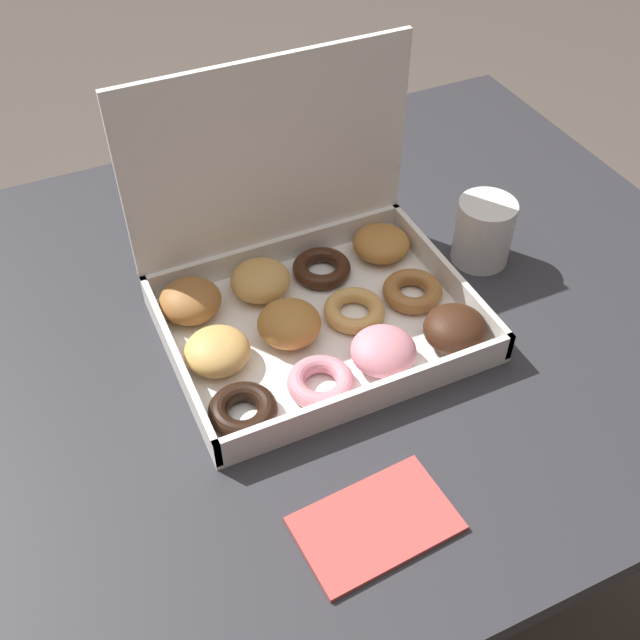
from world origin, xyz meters
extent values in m
plane|color=#564C44|center=(0.00, 0.00, 0.00)|extent=(8.00, 8.00, 0.00)
cube|color=#2D2D33|center=(0.00, 0.00, 0.71)|extent=(1.20, 0.90, 0.03)
cylinder|color=#2D2D33|center=(0.55, 0.40, 0.35)|extent=(0.06, 0.06, 0.70)
cube|color=white|center=(0.03, -0.04, 0.73)|extent=(0.37, 0.29, 0.01)
cube|color=white|center=(0.03, -0.18, 0.75)|extent=(0.37, 0.01, 0.04)
cube|color=white|center=(0.03, 0.10, 0.75)|extent=(0.37, 0.01, 0.04)
cube|color=white|center=(-0.16, -0.04, 0.75)|extent=(0.01, 0.29, 0.04)
cube|color=white|center=(0.21, -0.04, 0.75)|extent=(0.01, 0.29, 0.04)
cube|color=white|center=(0.03, 0.11, 0.90)|extent=(0.37, 0.01, 0.25)
torus|color=black|center=(-0.11, -0.13, 0.75)|extent=(0.08, 0.08, 0.02)
torus|color=pink|center=(-0.02, -0.13, 0.75)|extent=(0.08, 0.08, 0.02)
ellipsoid|color=pink|center=(0.07, -0.12, 0.76)|extent=(0.08, 0.08, 0.04)
ellipsoid|color=#381E11|center=(0.16, -0.13, 0.76)|extent=(0.08, 0.08, 0.05)
ellipsoid|color=tan|center=(-0.11, -0.04, 0.75)|extent=(0.08, 0.08, 0.04)
ellipsoid|color=#B77A38|center=(-0.02, -0.04, 0.76)|extent=(0.08, 0.08, 0.05)
torus|color=tan|center=(0.07, -0.04, 0.74)|extent=(0.08, 0.08, 0.02)
torus|color=#9E6633|center=(0.16, -0.04, 0.75)|extent=(0.08, 0.08, 0.02)
ellipsoid|color=#9E6633|center=(-0.11, 0.05, 0.76)|extent=(0.08, 0.08, 0.04)
ellipsoid|color=tan|center=(-0.02, 0.05, 0.75)|extent=(0.08, 0.08, 0.04)
torus|color=#381E11|center=(0.07, 0.05, 0.74)|extent=(0.08, 0.08, 0.02)
ellipsoid|color=#B77A38|center=(0.16, 0.06, 0.75)|extent=(0.08, 0.08, 0.04)
cylinder|color=white|center=(0.28, 0.00, 0.77)|extent=(0.08, 0.08, 0.09)
cylinder|color=black|center=(0.28, 0.00, 0.82)|extent=(0.06, 0.06, 0.01)
cube|color=#CC4C47|center=(-0.04, -0.31, 0.73)|extent=(0.16, 0.11, 0.01)
camera|label=1|loc=(-0.25, -0.63, 1.40)|focal=42.00mm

